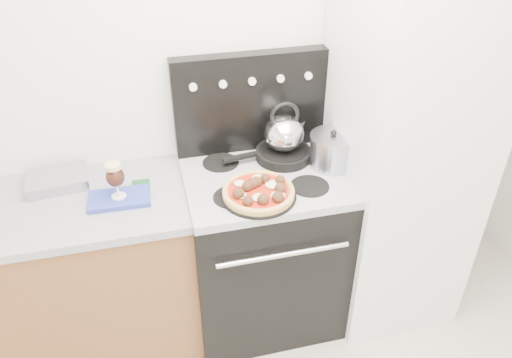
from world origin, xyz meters
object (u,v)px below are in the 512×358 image
object	(u,v)px
oven_mitt	(119,199)
tea_kettle	(284,131)
stock_pot	(332,151)
fridge	(401,153)
stove_body	(263,250)
pizza_pan	(258,196)
pizza	(258,190)
base_cabinet	(44,284)
skillet	(283,154)
beer_glass	(116,180)

from	to	relation	value
oven_mitt	tea_kettle	distance (m)	0.84
tea_kettle	stock_pot	size ratio (longest dim) A/B	1.02
oven_mitt	stock_pot	bearing A→B (deg)	1.56
fridge	oven_mitt	world-z (taller)	fridge
stove_body	pizza_pan	size ratio (longest dim) A/B	2.59
pizza	tea_kettle	distance (m)	0.37
base_cabinet	pizza_pan	size ratio (longest dim) A/B	4.26
base_cabinet	skillet	world-z (taller)	skillet
fridge	stock_pot	bearing A→B (deg)	175.46
base_cabinet	stock_pot	size ratio (longest dim) A/B	6.83
pizza	stock_pot	size ratio (longest dim) A/B	1.51
base_cabinet	fridge	bearing A→B (deg)	-1.59
oven_mitt	tea_kettle	xyz separation A→B (m)	(0.81, 0.14, 0.17)
beer_glass	stove_body	bearing A→B (deg)	2.05
tea_kettle	oven_mitt	bearing A→B (deg)	-154.25
pizza_pan	skillet	size ratio (longest dim) A/B	1.24
base_cabinet	stock_pot	xyz separation A→B (m)	(1.45, -0.02, 0.57)
skillet	stock_pot	size ratio (longest dim) A/B	1.29
fridge	skillet	world-z (taller)	fridge
base_cabinet	beer_glass	distance (m)	0.72
tea_kettle	stock_pot	distance (m)	0.25
pizza_pan	pizza	world-z (taller)	pizza
base_cabinet	oven_mitt	xyz separation A→B (m)	(0.43, -0.05, 0.48)
fridge	beer_glass	xyz separation A→B (m)	(-1.37, 0.00, 0.06)
base_cabinet	pizza_pan	bearing A→B (deg)	-10.63
base_cabinet	oven_mitt	bearing A→B (deg)	-6.51
fridge	tea_kettle	xyz separation A→B (m)	(-0.57, 0.14, 0.13)
base_cabinet	tea_kettle	size ratio (longest dim) A/B	6.72
pizza	tea_kettle	size ratio (longest dim) A/B	1.49
pizza_pan	tea_kettle	world-z (taller)	tea_kettle
base_cabinet	fridge	world-z (taller)	fridge
fridge	pizza_pan	distance (m)	0.78
beer_glass	fridge	bearing A→B (deg)	-0.04
base_cabinet	stove_body	bearing A→B (deg)	-1.30
tea_kettle	skillet	bearing A→B (deg)	0.00
fridge	pizza_pan	world-z (taller)	fridge
base_cabinet	beer_glass	bearing A→B (deg)	-6.51
pizza_pan	fridge	bearing A→B (deg)	10.66
stove_body	base_cabinet	bearing A→B (deg)	178.70
base_cabinet	pizza	world-z (taller)	pizza
fridge	oven_mitt	xyz separation A→B (m)	(-1.37, 0.00, -0.04)
fridge	stock_pot	xyz separation A→B (m)	(-0.36, 0.03, 0.05)
base_cabinet	stock_pot	world-z (taller)	stock_pot
base_cabinet	oven_mitt	distance (m)	0.65
beer_glass	pizza	bearing A→B (deg)	-13.50
oven_mitt	skillet	xyz separation A→B (m)	(0.81, 0.14, 0.03)
stove_body	stock_pot	distance (m)	0.65
base_cabinet	fridge	xyz separation A→B (m)	(1.80, -0.05, 0.52)
oven_mitt	pizza	bearing A→B (deg)	-13.50
beer_glass	tea_kettle	distance (m)	0.82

